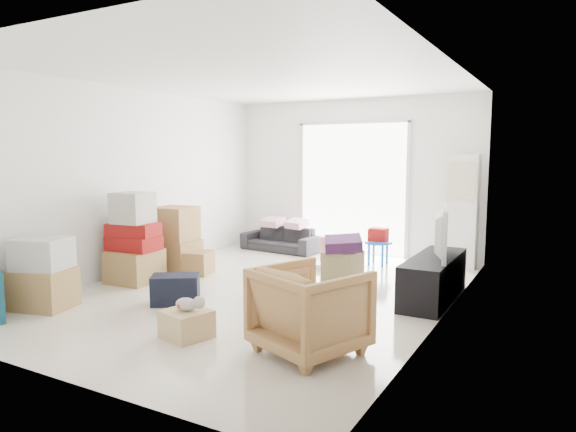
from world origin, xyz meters
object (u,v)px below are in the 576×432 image
(kids_table, at_px, (378,239))
(ac_tower, at_px, (463,211))
(tv_console, at_px, (434,278))
(wood_crate, at_px, (187,324))
(television, at_px, (435,251))
(armchair, at_px, (310,306))
(ottoman, at_px, (343,268))
(sofa, at_px, (281,235))

(kids_table, bearing_deg, ac_tower, 20.24)
(ac_tower, distance_m, tv_console, 2.09)
(kids_table, height_order, wood_crate, kids_table)
(television, relative_size, armchair, 1.21)
(armchair, xyz_separation_m, ottoman, (-0.70, 2.39, -0.21))
(television, distance_m, armchair, 2.29)
(sofa, bearing_deg, ac_tower, 8.25)
(armchair, xyz_separation_m, kids_table, (-0.68, 3.77, -0.01))
(television, bearing_deg, ac_tower, -10.67)
(television, height_order, kids_table, television)
(ac_tower, bearing_deg, sofa, -177.25)
(armchair, xyz_separation_m, wood_crate, (-1.20, -0.24, -0.29))
(television, bearing_deg, armchair, 153.75)
(ac_tower, relative_size, kids_table, 2.98)
(tv_console, xyz_separation_m, ottoman, (-1.26, 0.18, -0.04))
(tv_console, relative_size, wood_crate, 3.94)
(tv_console, distance_m, sofa, 3.67)
(ottoman, bearing_deg, tv_console, -8.07)
(sofa, height_order, kids_table, kids_table)
(armchair, bearing_deg, ac_tower, -75.58)
(armchair, relative_size, ottoman, 1.93)
(tv_console, bearing_deg, kids_table, 128.43)
(ac_tower, distance_m, television, 2.02)
(sofa, relative_size, ottoman, 3.31)
(ottoman, bearing_deg, ac_tower, 56.44)
(armchair, relative_size, wood_crate, 2.14)
(tv_console, bearing_deg, wood_crate, -125.67)
(television, height_order, ottoman, television)
(tv_console, distance_m, wood_crate, 3.02)
(tv_console, height_order, kids_table, kids_table)
(television, distance_m, wood_crate, 3.05)
(tv_console, bearing_deg, sofa, 149.83)
(armchair, relative_size, kids_table, 1.46)
(ac_tower, height_order, television, ac_tower)
(tv_console, bearing_deg, ac_tower, 91.43)
(kids_table, bearing_deg, television, -51.57)
(tv_console, bearing_deg, armchair, -104.15)
(tv_console, distance_m, television, 0.33)
(ac_tower, distance_m, sofa, 3.18)
(tv_console, xyz_separation_m, wood_crate, (-1.76, -2.45, -0.13))
(sofa, bearing_deg, ottoman, -35.49)
(armchair, distance_m, ottoman, 2.50)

